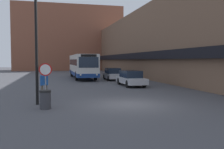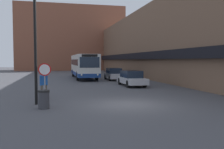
{
  "view_description": "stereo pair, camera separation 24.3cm",
  "coord_description": "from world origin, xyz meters",
  "px_view_note": "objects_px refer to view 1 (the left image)",
  "views": [
    {
      "loc": [
        -4.2,
        -13.25,
        2.47
      ],
      "look_at": [
        0.44,
        5.92,
        1.34
      ],
      "focal_mm": 40.0,
      "sensor_mm": 36.0,
      "label": 1
    },
    {
      "loc": [
        -3.96,
        -13.31,
        2.47
      ],
      "look_at": [
        0.44,
        5.92,
        1.34
      ],
      "focal_mm": 40.0,
      "sensor_mm": 36.0,
      "label": 2
    }
  ],
  "objects_px": {
    "street_lamp": "(41,32)",
    "pedestrian": "(44,82)",
    "city_bus": "(82,66)",
    "parked_car_front": "(131,78)",
    "stop_sign": "(45,74)",
    "parked_car_back": "(113,74)",
    "trash_bin": "(45,100)"
  },
  "relations": [
    {
      "from": "street_lamp",
      "to": "pedestrian",
      "type": "height_order",
      "value": "street_lamp"
    },
    {
      "from": "street_lamp",
      "to": "trash_bin",
      "type": "distance_m",
      "value": 3.79
    },
    {
      "from": "parked_car_front",
      "to": "pedestrian",
      "type": "bearing_deg",
      "value": -142.2
    },
    {
      "from": "pedestrian",
      "to": "trash_bin",
      "type": "distance_m",
      "value": 3.79
    },
    {
      "from": "parked_car_front",
      "to": "stop_sign",
      "type": "xyz_separation_m",
      "value": [
        -7.77,
        -7.52,
        0.92
      ]
    },
    {
      "from": "street_lamp",
      "to": "pedestrian",
      "type": "bearing_deg",
      "value": 89.28
    },
    {
      "from": "city_bus",
      "to": "pedestrian",
      "type": "distance_m",
      "value": 17.82
    },
    {
      "from": "stop_sign",
      "to": "pedestrian",
      "type": "height_order",
      "value": "stop_sign"
    },
    {
      "from": "parked_car_back",
      "to": "street_lamp",
      "type": "distance_m",
      "value": 18.06
    },
    {
      "from": "parked_car_back",
      "to": "stop_sign",
      "type": "xyz_separation_m",
      "value": [
        -7.77,
        -14.9,
        0.92
      ]
    },
    {
      "from": "parked_car_front",
      "to": "street_lamp",
      "type": "height_order",
      "value": "street_lamp"
    },
    {
      "from": "parked_car_back",
      "to": "parked_car_front",
      "type": "bearing_deg",
      "value": -90.0
    },
    {
      "from": "city_bus",
      "to": "street_lamp",
      "type": "relative_size",
      "value": 1.91
    },
    {
      "from": "parked_car_front",
      "to": "street_lamp",
      "type": "bearing_deg",
      "value": -132.97
    },
    {
      "from": "parked_car_front",
      "to": "city_bus",
      "type": "bearing_deg",
      "value": 106.87
    },
    {
      "from": "city_bus",
      "to": "pedestrian",
      "type": "relative_size",
      "value": 7.18
    },
    {
      "from": "stop_sign",
      "to": "street_lamp",
      "type": "height_order",
      "value": "street_lamp"
    },
    {
      "from": "stop_sign",
      "to": "pedestrian",
      "type": "bearing_deg",
      "value": 95.15
    },
    {
      "from": "stop_sign",
      "to": "pedestrian",
      "type": "xyz_separation_m",
      "value": [
        -0.13,
        1.39,
        -0.63
      ]
    },
    {
      "from": "stop_sign",
      "to": "trash_bin",
      "type": "bearing_deg",
      "value": -89.28
    },
    {
      "from": "stop_sign",
      "to": "street_lamp",
      "type": "bearing_deg",
      "value": -98.86
    },
    {
      "from": "parked_car_back",
      "to": "street_lamp",
      "type": "relative_size",
      "value": 0.65
    },
    {
      "from": "stop_sign",
      "to": "parked_car_front",
      "type": "bearing_deg",
      "value": 44.03
    },
    {
      "from": "parked_car_front",
      "to": "trash_bin",
      "type": "height_order",
      "value": "parked_car_front"
    },
    {
      "from": "parked_car_front",
      "to": "trash_bin",
      "type": "xyz_separation_m",
      "value": [
        -7.74,
        -9.88,
        -0.27
      ]
    },
    {
      "from": "parked_car_front",
      "to": "pedestrian",
      "type": "distance_m",
      "value": 10.0
    },
    {
      "from": "parked_car_front",
      "to": "stop_sign",
      "type": "bearing_deg",
      "value": -135.97
    },
    {
      "from": "parked_car_front",
      "to": "trash_bin",
      "type": "relative_size",
      "value": 5.05
    },
    {
      "from": "stop_sign",
      "to": "pedestrian",
      "type": "relative_size",
      "value": 1.33
    },
    {
      "from": "parked_car_back",
      "to": "trash_bin",
      "type": "xyz_separation_m",
      "value": [
        -7.74,
        -17.25,
        -0.26
      ]
    },
    {
      "from": "city_bus",
      "to": "parked_car_front",
      "type": "distance_m",
      "value": 11.63
    },
    {
      "from": "parked_car_front",
      "to": "stop_sign",
      "type": "distance_m",
      "value": 10.85
    }
  ]
}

